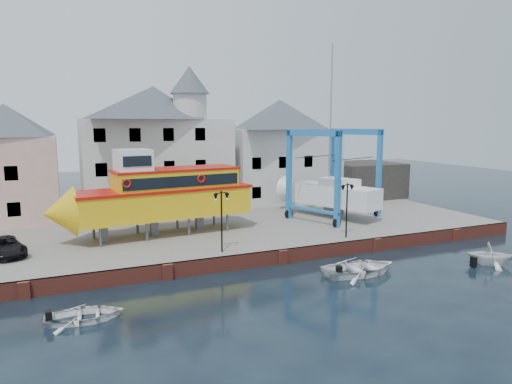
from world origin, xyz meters
name	(u,v)px	position (x,y,z in m)	size (l,w,h in m)	color
ground	(282,264)	(0.00, 0.00, 0.00)	(140.00, 140.00, 0.00)	black
hardstanding	(229,225)	(0.00, 11.00, 0.50)	(44.00, 22.00, 1.00)	#65625D
quay_wall	(282,257)	(0.00, 0.10, 0.50)	(44.00, 0.47, 1.00)	brown
building_pink	(8,163)	(-18.00, 18.00, 6.15)	(8.00, 7.00, 10.30)	tan
building_white_main	(157,146)	(-4.87, 18.39, 7.34)	(14.00, 8.30, 14.00)	#BAB9AE
building_white_right	(279,150)	(9.00, 19.00, 6.60)	(12.00, 8.00, 11.20)	#BAB9AE
shed_dark	(362,180)	(19.00, 17.00, 3.00)	(8.00, 7.00, 4.00)	black
lamp_post_left	(221,206)	(-4.00, 1.20, 4.17)	(1.12, 0.32, 4.20)	black
lamp_post_right	(347,196)	(6.00, 1.20, 4.17)	(1.12, 0.32, 4.20)	black
tour_boat	(153,195)	(-7.33, 7.56, 4.17)	(15.76, 5.32, 6.73)	#59595E
travel_lift	(326,189)	(8.89, 8.86, 3.59)	(8.83, 10.57, 15.59)	#1A6DAA
van	(5,247)	(-17.43, 6.02, 1.61)	(2.02, 4.39, 1.22)	black
motorboat_b	(360,274)	(3.66, -3.86, 0.00)	(3.65, 5.10, 1.06)	white
motorboat_c	(490,265)	(13.10, -5.79, 0.00)	(2.75, 3.18, 1.68)	white
motorboat_d	(85,320)	(-13.07, -4.29, 0.00)	(2.71, 3.79, 0.79)	white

